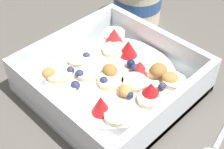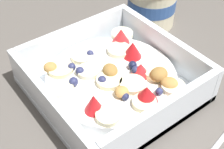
% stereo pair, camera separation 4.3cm
% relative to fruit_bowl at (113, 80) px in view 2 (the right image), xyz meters
% --- Properties ---
extents(ground_plane, '(2.40, 2.40, 0.00)m').
position_rel_fruit_bowl_xyz_m(ground_plane, '(-0.02, -0.00, -0.02)').
color(ground_plane, '#56514C').
extents(fruit_bowl, '(0.20, 0.20, 0.06)m').
position_rel_fruit_bowl_xyz_m(fruit_bowl, '(0.00, 0.00, 0.00)').
color(fruit_bowl, white).
rests_on(fruit_bowl, ground).
extents(yogurt_cup, '(0.09, 0.09, 0.08)m').
position_rel_fruit_bowl_xyz_m(yogurt_cup, '(-0.10, 0.16, 0.02)').
color(yogurt_cup, beige).
rests_on(yogurt_cup, ground).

